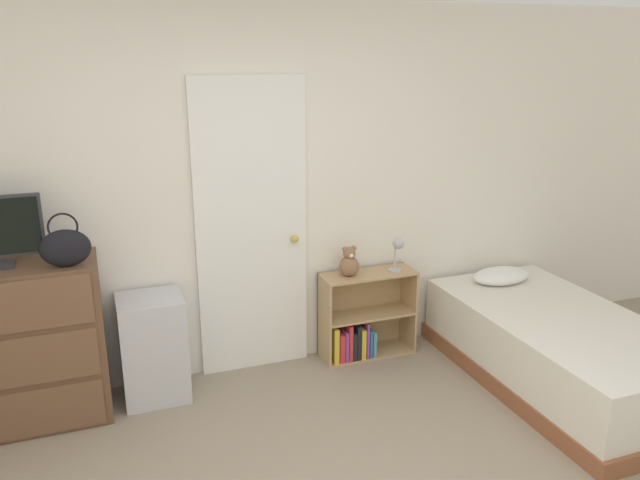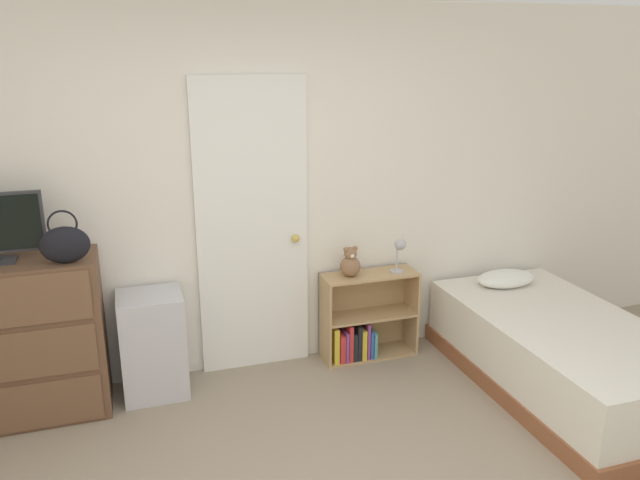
{
  "view_description": "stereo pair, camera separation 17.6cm",
  "coord_description": "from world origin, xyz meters",
  "px_view_note": "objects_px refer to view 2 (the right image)",
  "views": [
    {
      "loc": [
        -0.96,
        -1.88,
        2.21
      ],
      "look_at": [
        0.46,
        1.93,
        0.98
      ],
      "focal_mm": 35.0,
      "sensor_mm": 36.0,
      "label": 1
    },
    {
      "loc": [
        -0.79,
        -1.93,
        2.21
      ],
      "look_at": [
        0.46,
        1.93,
        0.98
      ],
      "focal_mm": 35.0,
      "sensor_mm": 36.0,
      "label": 2
    }
  ],
  "objects_px": {
    "storage_bin": "(153,344)",
    "desk_lamp": "(400,249)",
    "handbag": "(65,244)",
    "bed": "(561,353)",
    "bookshelf": "(361,325)",
    "teddy_bear": "(350,263)",
    "dresser": "(11,342)"
  },
  "relations": [
    {
      "from": "bookshelf",
      "to": "desk_lamp",
      "type": "relative_size",
      "value": 2.74
    },
    {
      "from": "bookshelf",
      "to": "storage_bin",
      "type": "bearing_deg",
      "value": -177.62
    },
    {
      "from": "bed",
      "to": "dresser",
      "type": "bearing_deg",
      "value": 168.02
    },
    {
      "from": "teddy_bear",
      "to": "bed",
      "type": "xyz_separation_m",
      "value": [
        1.22,
        -0.83,
        -0.5
      ]
    },
    {
      "from": "dresser",
      "to": "teddy_bear",
      "type": "xyz_separation_m",
      "value": [
        2.24,
        0.1,
        0.24
      ]
    },
    {
      "from": "handbag",
      "to": "storage_bin",
      "type": "height_order",
      "value": "handbag"
    },
    {
      "from": "desk_lamp",
      "to": "storage_bin",
      "type": "bearing_deg",
      "value": -179.26
    },
    {
      "from": "dresser",
      "to": "bed",
      "type": "distance_m",
      "value": 3.55
    },
    {
      "from": "teddy_bear",
      "to": "bed",
      "type": "height_order",
      "value": "teddy_bear"
    },
    {
      "from": "storage_bin",
      "to": "bed",
      "type": "xyz_separation_m",
      "value": [
        2.63,
        -0.77,
        -0.1
      ]
    },
    {
      "from": "desk_lamp",
      "to": "bed",
      "type": "distance_m",
      "value": 1.31
    },
    {
      "from": "bookshelf",
      "to": "bed",
      "type": "relative_size",
      "value": 0.37
    },
    {
      "from": "handbag",
      "to": "storage_bin",
      "type": "bearing_deg",
      "value": 20.24
    },
    {
      "from": "storage_bin",
      "to": "bed",
      "type": "bearing_deg",
      "value": -16.33
    },
    {
      "from": "desk_lamp",
      "to": "bed",
      "type": "relative_size",
      "value": 0.13
    },
    {
      "from": "storage_bin",
      "to": "desk_lamp",
      "type": "height_order",
      "value": "desk_lamp"
    },
    {
      "from": "storage_bin",
      "to": "bookshelf",
      "type": "height_order",
      "value": "storage_bin"
    },
    {
      "from": "storage_bin",
      "to": "handbag",
      "type": "bearing_deg",
      "value": -159.76
    },
    {
      "from": "teddy_bear",
      "to": "desk_lamp",
      "type": "height_order",
      "value": "desk_lamp"
    },
    {
      "from": "teddy_bear",
      "to": "desk_lamp",
      "type": "bearing_deg",
      "value": -5.58
    },
    {
      "from": "handbag",
      "to": "bookshelf",
      "type": "height_order",
      "value": "handbag"
    },
    {
      "from": "bed",
      "to": "storage_bin",
      "type": "bearing_deg",
      "value": 163.67
    },
    {
      "from": "handbag",
      "to": "teddy_bear",
      "type": "relative_size",
      "value": 1.42
    },
    {
      "from": "bookshelf",
      "to": "dresser",
      "type": "bearing_deg",
      "value": -177.57
    },
    {
      "from": "handbag",
      "to": "bed",
      "type": "bearing_deg",
      "value": -11.13
    },
    {
      "from": "dresser",
      "to": "handbag",
      "type": "height_order",
      "value": "handbag"
    },
    {
      "from": "desk_lamp",
      "to": "handbag",
      "type": "bearing_deg",
      "value": -175.17
    },
    {
      "from": "handbag",
      "to": "storage_bin",
      "type": "relative_size",
      "value": 0.45
    },
    {
      "from": "bed",
      "to": "bookshelf",
      "type": "bearing_deg",
      "value": 143.42
    },
    {
      "from": "storage_bin",
      "to": "desk_lamp",
      "type": "distance_m",
      "value": 1.85
    },
    {
      "from": "bookshelf",
      "to": "teddy_bear",
      "type": "relative_size",
      "value": 3.15
    },
    {
      "from": "handbag",
      "to": "teddy_bear",
      "type": "distance_m",
      "value": 1.91
    }
  ]
}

